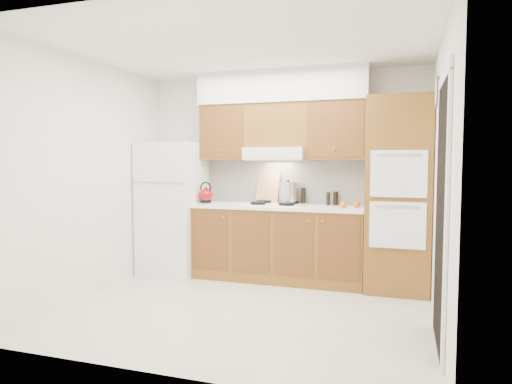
# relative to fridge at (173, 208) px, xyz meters

# --- Properties ---
(floor) EXTENTS (3.60, 3.60, 0.00)m
(floor) POSITION_rel_fridge_xyz_m (1.41, -1.14, -0.86)
(floor) COLOR beige
(floor) RESTS_ON ground
(ceiling) EXTENTS (3.60, 3.60, 0.00)m
(ceiling) POSITION_rel_fridge_xyz_m (1.41, -1.14, 1.74)
(ceiling) COLOR white
(ceiling) RESTS_ON wall_back
(wall_back) EXTENTS (3.60, 0.02, 2.60)m
(wall_back) POSITION_rel_fridge_xyz_m (1.41, 0.36, 0.44)
(wall_back) COLOR white
(wall_back) RESTS_ON floor
(wall_left) EXTENTS (0.02, 3.00, 2.60)m
(wall_left) POSITION_rel_fridge_xyz_m (-0.40, -1.14, 0.44)
(wall_left) COLOR white
(wall_left) RESTS_ON floor
(wall_right) EXTENTS (0.02, 3.00, 2.60)m
(wall_right) POSITION_rel_fridge_xyz_m (3.21, -1.14, 0.44)
(wall_right) COLOR white
(wall_right) RESTS_ON floor
(fridge) EXTENTS (0.75, 0.72, 1.72)m
(fridge) POSITION_rel_fridge_xyz_m (0.00, 0.00, 0.00)
(fridge) COLOR white
(fridge) RESTS_ON floor
(base_cabinets) EXTENTS (2.11, 0.60, 0.90)m
(base_cabinets) POSITION_rel_fridge_xyz_m (1.43, 0.06, -0.41)
(base_cabinets) COLOR brown
(base_cabinets) RESTS_ON floor
(countertop) EXTENTS (2.13, 0.62, 0.04)m
(countertop) POSITION_rel_fridge_xyz_m (1.43, 0.05, 0.06)
(countertop) COLOR white
(countertop) RESTS_ON base_cabinets
(backsplash) EXTENTS (2.11, 0.03, 0.56)m
(backsplash) POSITION_rel_fridge_xyz_m (1.43, 0.34, 0.36)
(backsplash) COLOR white
(backsplash) RESTS_ON countertop
(oven_cabinet) EXTENTS (0.70, 0.65, 2.20)m
(oven_cabinet) POSITION_rel_fridge_xyz_m (2.85, 0.03, 0.24)
(oven_cabinet) COLOR brown
(oven_cabinet) RESTS_ON floor
(upper_cab_left) EXTENTS (0.63, 0.33, 0.70)m
(upper_cab_left) POSITION_rel_fridge_xyz_m (0.69, 0.19, 0.99)
(upper_cab_left) COLOR brown
(upper_cab_left) RESTS_ON wall_back
(upper_cab_right) EXTENTS (0.73, 0.33, 0.70)m
(upper_cab_right) POSITION_rel_fridge_xyz_m (2.12, 0.19, 0.99)
(upper_cab_right) COLOR brown
(upper_cab_right) RESTS_ON wall_back
(range_hood) EXTENTS (0.75, 0.45, 0.15)m
(range_hood) POSITION_rel_fridge_xyz_m (1.38, 0.13, 0.71)
(range_hood) COLOR silver
(range_hood) RESTS_ON wall_back
(upper_cab_over_hood) EXTENTS (0.75, 0.33, 0.55)m
(upper_cab_over_hood) POSITION_rel_fridge_xyz_m (1.38, 0.19, 1.06)
(upper_cab_over_hood) COLOR brown
(upper_cab_over_hood) RESTS_ON range_hood
(soffit) EXTENTS (2.13, 0.36, 0.40)m
(soffit) POSITION_rel_fridge_xyz_m (1.43, 0.18, 1.54)
(soffit) COLOR silver
(soffit) RESTS_ON wall_back
(cooktop) EXTENTS (0.74, 0.50, 0.01)m
(cooktop) POSITION_rel_fridge_xyz_m (1.38, 0.07, 0.09)
(cooktop) COLOR white
(cooktop) RESTS_ON countertop
(doorway) EXTENTS (0.02, 0.90, 2.10)m
(doorway) POSITION_rel_fridge_xyz_m (3.19, -1.49, 0.19)
(doorway) COLOR black
(doorway) RESTS_ON floor
(wall_clock) EXTENTS (0.02, 0.30, 0.30)m
(wall_clock) POSITION_rel_fridge_xyz_m (3.19, -0.59, 1.29)
(wall_clock) COLOR #3F3833
(wall_clock) RESTS_ON wall_right
(kettle) EXTENTS (0.20, 0.20, 0.18)m
(kettle) POSITION_rel_fridge_xyz_m (0.48, 0.00, 0.18)
(kettle) COLOR maroon
(kettle) RESTS_ON countertop
(cutting_board) EXTENTS (0.33, 0.16, 0.41)m
(cutting_board) POSITION_rel_fridge_xyz_m (1.23, 0.28, 0.28)
(cutting_board) COLOR tan
(cutting_board) RESTS_ON countertop
(stock_pot) EXTENTS (0.28, 0.28, 0.24)m
(stock_pot) POSITION_rel_fridge_xyz_m (1.52, 0.18, 0.23)
(stock_pot) COLOR silver
(stock_pot) RESTS_ON cooktop
(condiment_a) EXTENTS (0.06, 0.06, 0.21)m
(condiment_a) POSITION_rel_fridge_xyz_m (1.70, 0.25, 0.19)
(condiment_a) COLOR black
(condiment_a) RESTS_ON countertop
(condiment_b) EXTENTS (0.07, 0.07, 0.16)m
(condiment_b) POSITION_rel_fridge_xyz_m (2.02, 0.22, 0.16)
(condiment_b) COLOR black
(condiment_b) RESTS_ON countertop
(condiment_c) EXTENTS (0.06, 0.06, 0.17)m
(condiment_c) POSITION_rel_fridge_xyz_m (2.11, 0.26, 0.16)
(condiment_c) COLOR black
(condiment_c) RESTS_ON countertop
(orange_near) EXTENTS (0.09, 0.09, 0.07)m
(orange_near) POSITION_rel_fridge_xyz_m (2.38, 0.04, 0.12)
(orange_near) COLOR #FF580D
(orange_near) RESTS_ON countertop
(orange_far) EXTENTS (0.08, 0.08, 0.08)m
(orange_far) POSITION_rel_fridge_xyz_m (2.24, -0.06, 0.12)
(orange_far) COLOR #FF520D
(orange_far) RESTS_ON countertop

